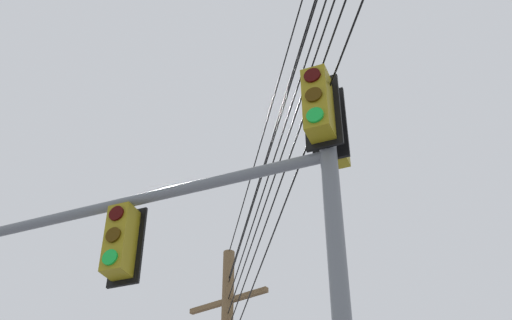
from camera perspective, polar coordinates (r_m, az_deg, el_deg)
signal_mast_assembly at (r=7.02m, az=0.97°, el=-8.03°), size 0.97×5.22×7.28m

